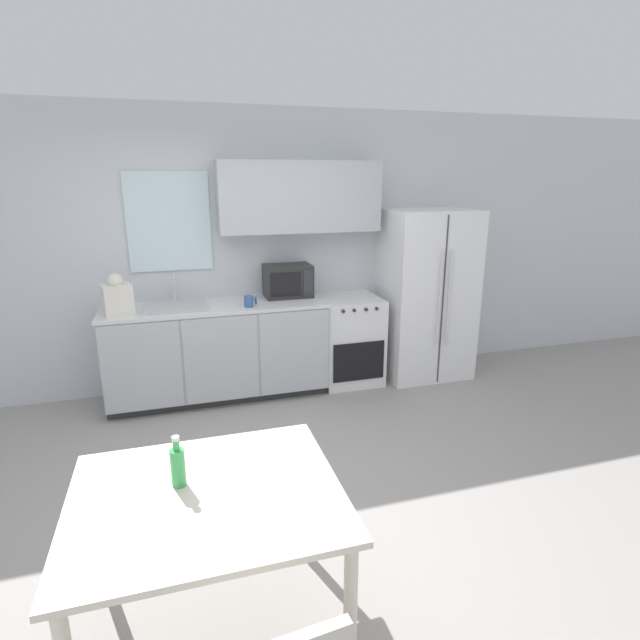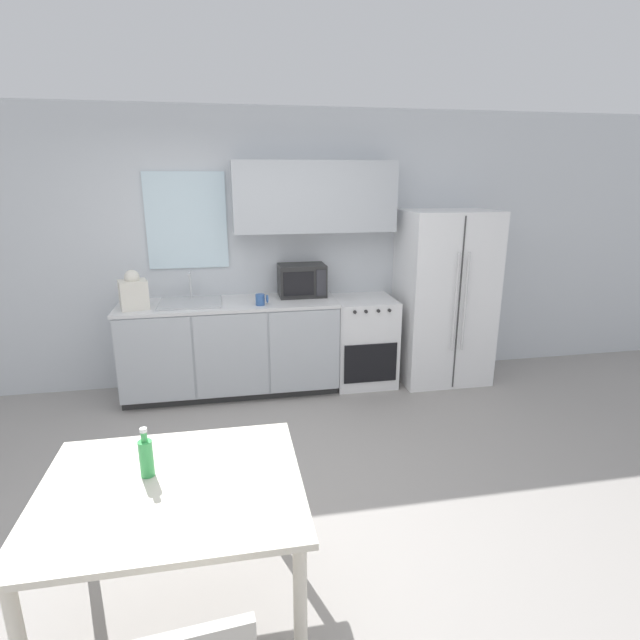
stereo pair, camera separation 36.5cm
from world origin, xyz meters
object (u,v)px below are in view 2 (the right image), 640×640
object	(u,v)px
microwave	(302,280)
drink_bottle	(146,457)
oven_range	(363,341)
refrigerator	(444,297)
coffee_mug	(261,300)
dining_table	(173,504)

from	to	relation	value
microwave	drink_bottle	world-z (taller)	microwave
oven_range	refrigerator	distance (m)	0.94
refrigerator	drink_bottle	xyz separation A→B (m)	(-2.57, -2.54, -0.02)
microwave	refrigerator	bearing A→B (deg)	-5.96
coffee_mug	dining_table	world-z (taller)	coffee_mug
oven_range	microwave	world-z (taller)	microwave
dining_table	drink_bottle	size ratio (longest dim) A/B	4.83
microwave	drink_bottle	bearing A→B (deg)	-112.63
microwave	coffee_mug	xyz separation A→B (m)	(-0.43, -0.30, -0.11)
microwave	coffee_mug	world-z (taller)	microwave
refrigerator	dining_table	size ratio (longest dim) A/B	1.52
microwave	dining_table	size ratio (longest dim) A/B	0.40
oven_range	drink_bottle	bearing A→B (deg)	-123.81
oven_range	coffee_mug	bearing A→B (deg)	-169.74
coffee_mug	drink_bottle	size ratio (longest dim) A/B	0.49
refrigerator	drink_bottle	distance (m)	3.62
refrigerator	dining_table	distance (m)	3.61
microwave	drink_bottle	size ratio (longest dim) A/B	1.93
microwave	dining_table	world-z (taller)	microwave
refrigerator	microwave	distance (m)	1.47
microwave	coffee_mug	distance (m)	0.53
dining_table	drink_bottle	world-z (taller)	drink_bottle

